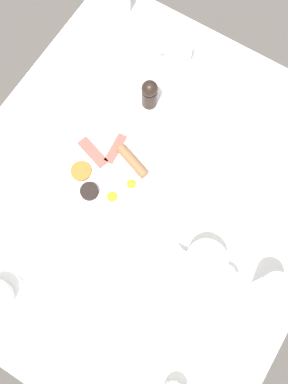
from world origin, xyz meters
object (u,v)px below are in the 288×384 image
object	(u,v)px
water_glass_tall	(270,290)
fork_by_plate	(191,112)
napkin_folded	(122,306)
breakfast_plate	(109,174)
teapot_near	(205,262)
knife_by_plate	(99,82)
teacup_with_saucer_right	(178,53)
pepper_grinder	(150,94)

from	to	relation	value
water_glass_tall	fork_by_plate	size ratio (longest dim) A/B	1.08
napkin_folded	fork_by_plate	world-z (taller)	napkin_folded
breakfast_plate	teapot_near	distance (m)	0.36
knife_by_plate	breakfast_plate	bearing A→B (deg)	-50.66
teacup_with_saucer_right	napkin_folded	distance (m)	0.74
teapot_near	water_glass_tall	xyz separation A→B (m)	(0.17, 0.02, 0.02)
breakfast_plate	knife_by_plate	size ratio (longest dim) A/B	1.49
teacup_with_saucer_right	fork_by_plate	bearing A→B (deg)	-46.79
water_glass_tall	pepper_grinder	size ratio (longest dim) A/B	1.30
napkin_folded	fork_by_plate	size ratio (longest dim) A/B	1.17
teapot_near	fork_by_plate	size ratio (longest dim) A/B	1.46
teapot_near	napkin_folded	world-z (taller)	teapot_near
teapot_near	teacup_with_saucer_right	size ratio (longest dim) A/B	1.34
breakfast_plate	knife_by_plate	bearing A→B (deg)	129.34
water_glass_tall	napkin_folded	world-z (taller)	water_glass_tall
fork_by_plate	napkin_folded	bearing A→B (deg)	-77.63
teapot_near	breakfast_plate	bearing A→B (deg)	-21.13
teacup_with_saucer_right	napkin_folded	xyz separation A→B (m)	(0.25, -0.70, -0.03)
water_glass_tall	knife_by_plate	distance (m)	0.76
breakfast_plate	napkin_folded	world-z (taller)	breakfast_plate
napkin_folded	knife_by_plate	world-z (taller)	napkin_folded
pepper_grinder	napkin_folded	xyz separation A→B (m)	(0.24, -0.53, -0.05)
teacup_with_saucer_right	napkin_folded	size ratio (longest dim) A/B	0.93
teapot_near	napkin_folded	size ratio (longest dim) A/B	1.24
teacup_with_saucer_right	fork_by_plate	world-z (taller)	teacup_with_saucer_right
breakfast_plate	water_glass_tall	bearing A→B (deg)	-6.68
pepper_grinder	fork_by_plate	xyz separation A→B (m)	(0.12, 0.04, -0.05)
teacup_with_saucer_right	napkin_folded	bearing A→B (deg)	-70.39
napkin_folded	knife_by_plate	bearing A→B (deg)	128.73
pepper_grinder	knife_by_plate	xyz separation A→B (m)	(-0.16, -0.02, -0.05)
breakfast_plate	water_glass_tall	size ratio (longest dim) A/B	2.05
pepper_grinder	knife_by_plate	world-z (taller)	pepper_grinder
napkin_folded	fork_by_plate	bearing A→B (deg)	102.37
teapot_near	teacup_with_saucer_right	world-z (taller)	teapot_near
knife_by_plate	water_glass_tall	bearing A→B (deg)	-22.38
teapot_near	water_glass_tall	world-z (taller)	water_glass_tall
knife_by_plate	fork_by_plate	bearing A→B (deg)	11.67
breakfast_plate	fork_by_plate	distance (m)	0.30
teapot_near	fork_by_plate	world-z (taller)	teapot_near
breakfast_plate	pepper_grinder	xyz separation A→B (m)	(-0.02, 0.25, 0.05)
napkin_folded	water_glass_tall	bearing A→B (deg)	37.17
teapot_near	pepper_grinder	size ratio (longest dim) A/B	1.75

